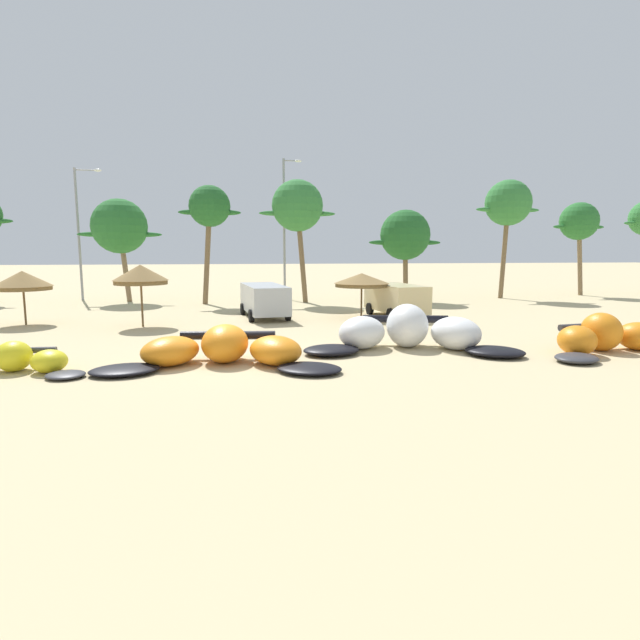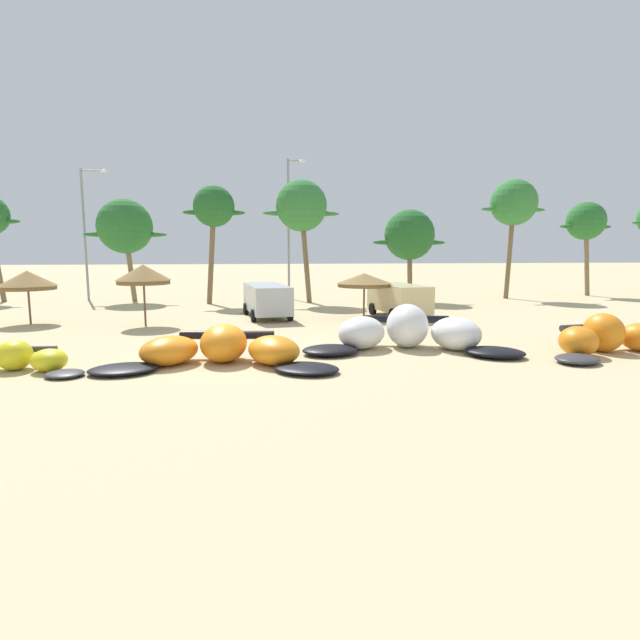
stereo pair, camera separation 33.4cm
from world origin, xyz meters
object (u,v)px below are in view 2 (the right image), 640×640
Objects in this scene: kite_center at (408,333)px; palm_center_left at (302,207)px; kite_right_of_center at (611,339)px; lamppost_west at (86,228)px; parked_car_second at (266,298)px; beach_umbrella_near_van at (27,280)px; parked_van at (398,298)px; palm_left at (125,227)px; kite_left_of_center at (222,350)px; kite_left at (10,360)px; lamppost_west_center at (290,223)px; palm_left_of_gap at (214,208)px; palm_center_right at (410,235)px; beach_umbrella_near_palms at (364,280)px; beach_umbrella_middle at (143,274)px; palm_right_of_gap at (514,204)px; palm_right at (586,222)px.

palm_center_left is (-2.10, 18.01, 6.20)m from kite_center.
lamppost_west is at bearing 136.04° from kite_right_of_center.
kite_right_of_center is 16.98m from parked_car_second.
parked_van is (19.49, 0.12, -1.16)m from beach_umbrella_near_van.
kite_left_of_center is at bearing -70.45° from palm_left.
kite_left is at bearing 179.74° from kite_right_of_center.
parked_van is at bearing -65.95° from lamppost_west_center.
palm_left_of_gap reaches higher than kite_left_of_center.
kite_left is 27.66m from palm_center_right.
kite_right_of_center is at bearing -67.36° from parked_van.
beach_umbrella_near_van is 19.53m from parked_van.
kite_left_of_center is at bearing -124.65° from beach_umbrella_near_palms.
parked_van is at bearing 75.32° from kite_center.
lamppost_west_center reaches higher than beach_umbrella_near_palms.
beach_umbrella_near_palms reaches higher than kite_center.
kite_center is 1.09× the size of palm_left.
lamppost_west_center reaches higher than parked_van.
palm_right_of_gap is (25.55, 11.23, 4.77)m from beach_umbrella_middle.
palm_left_of_gap is (-8.61, 9.04, 4.53)m from beach_umbrella_near_palms.
beach_umbrella_middle is 11.55m from beach_umbrella_near_palms.
beach_umbrella_near_van is 0.36× the size of palm_right.
beach_umbrella_near_palms reaches higher than kite_left_of_center.
kite_right_of_center is at bearing -109.77° from palm_right_of_gap.
kite_center is (13.32, 1.72, 0.28)m from kite_left.
lamppost_west_center reaches higher than palm_right_of_gap.
kite_left_of_center is at bearing -86.13° from palm_left_of_gap.
parked_car_second is 0.66× the size of palm_left_of_gap.
beach_umbrella_middle is at bearing -122.25° from lamppost_west_center.
kite_center is at bearing 165.60° from kite_right_of_center.
beach_umbrella_near_van is 0.41× the size of palm_center_right.
lamppost_west_center is (-5.15, 11.53, 4.74)m from parked_van.
kite_right_of_center is 0.68× the size of lamppost_west.
beach_umbrella_middle is at bearing 145.67° from kite_center.
kite_left_of_center is 7.08m from kite_center.
beach_umbrella_near_palms is (-6.69, 10.78, 1.58)m from kite_right_of_center.
palm_center_right is at bearing 71.81° from kite_center.
palm_left is 0.86× the size of palm_center_left.
kite_right_of_center is (20.38, -0.09, 0.18)m from kite_left.
palm_center_right is 9.13m from lamppost_west_center.
palm_center_right is (5.83, 17.73, 4.21)m from kite_center.
parked_car_second is (6.11, 2.58, -1.49)m from beach_umbrella_middle.
kite_center is 2.65× the size of beach_umbrella_near_palms.
beach_umbrella_middle reaches higher than beach_umbrella_near_van.
lamppost_west reaches higher than kite_center.
kite_left is at bearing -172.63° from kite_center.
kite_left_of_center is 26.76m from lamppost_west.
beach_umbrella_near_van is at bearing -101.21° from palm_left.
lamppost_west reaches higher than palm_right_of_gap.
palm_right_of_gap reaches higher than palm_center_right.
beach_umbrella_middle is 0.37× the size of palm_left_of_gap.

